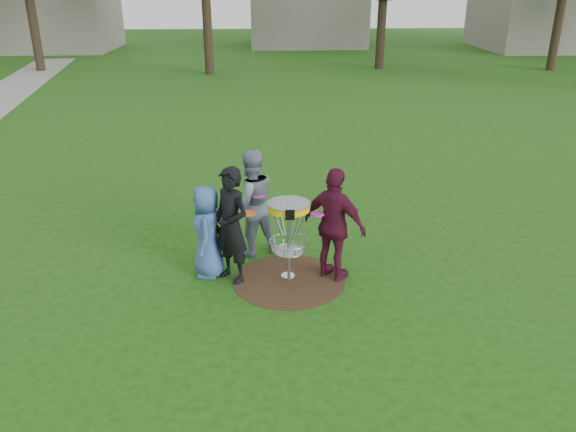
{
  "coord_description": "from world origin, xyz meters",
  "views": [
    {
      "loc": [
        -0.38,
        -7.87,
        4.45
      ],
      "look_at": [
        0.0,
        0.3,
        1.0
      ],
      "focal_mm": 35.0,
      "sensor_mm": 36.0,
      "label": 1
    }
  ],
  "objects_px": {
    "player_blue": "(208,231)",
    "player_grey": "(251,203)",
    "player_black": "(231,226)",
    "player_maroon": "(335,225)",
    "disc_golf_basket": "(289,222)"
  },
  "relations": [
    {
      "from": "player_blue",
      "to": "player_black",
      "type": "bearing_deg",
      "value": 64.51
    },
    {
      "from": "player_blue",
      "to": "player_grey",
      "type": "height_order",
      "value": "player_grey"
    },
    {
      "from": "player_black",
      "to": "disc_golf_basket",
      "type": "bearing_deg",
      "value": 38.11
    },
    {
      "from": "player_black",
      "to": "disc_golf_basket",
      "type": "xyz_separation_m",
      "value": [
        0.89,
        -0.11,
        0.08
      ]
    },
    {
      "from": "player_blue",
      "to": "player_black",
      "type": "xyz_separation_m",
      "value": [
        0.39,
        -0.18,
        0.17
      ]
    },
    {
      "from": "player_black",
      "to": "player_blue",
      "type": "bearing_deg",
      "value": -159.89
    },
    {
      "from": "player_black",
      "to": "player_maroon",
      "type": "distance_m",
      "value": 1.61
    },
    {
      "from": "player_blue",
      "to": "player_maroon",
      "type": "xyz_separation_m",
      "value": [
        2.0,
        -0.21,
        0.16
      ]
    },
    {
      "from": "player_blue",
      "to": "player_black",
      "type": "distance_m",
      "value": 0.46
    },
    {
      "from": "player_black",
      "to": "player_maroon",
      "type": "relative_size",
      "value": 1.02
    },
    {
      "from": "player_grey",
      "to": "disc_golf_basket",
      "type": "bearing_deg",
      "value": 95.57
    },
    {
      "from": "player_blue",
      "to": "player_maroon",
      "type": "relative_size",
      "value": 0.83
    },
    {
      "from": "player_black",
      "to": "player_maroon",
      "type": "bearing_deg",
      "value": 44.16
    },
    {
      "from": "player_grey",
      "to": "player_blue",
      "type": "bearing_deg",
      "value": 23.68
    },
    {
      "from": "player_grey",
      "to": "player_maroon",
      "type": "xyz_separation_m",
      "value": [
        1.32,
        -0.97,
        -0.02
      ]
    }
  ]
}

